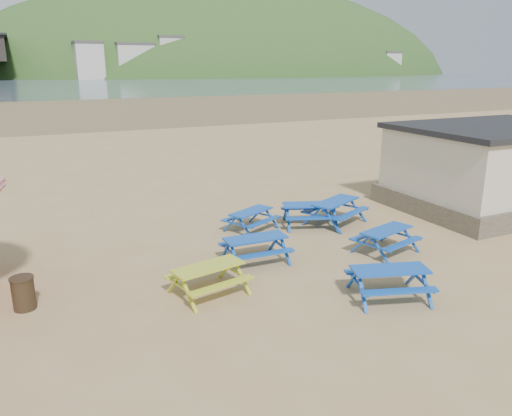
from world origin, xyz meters
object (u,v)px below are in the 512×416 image
picnic_table_yellow (209,280)px  litter_bin (23,293)px  amenity_block (495,166)px  picnic_table_blue_b (310,215)px  picnic_table_blue_a (251,220)px

picnic_table_yellow → litter_bin: bearing=153.5°
amenity_block → litter_bin: bearing=-174.6°
picnic_table_blue_b → amenity_block: size_ratio=0.30×
amenity_block → picnic_table_blue_b: bearing=173.5°
picnic_table_yellow → litter_bin: 4.17m
picnic_table_blue_a → litter_bin: size_ratio=2.58×
picnic_table_blue_a → litter_bin: litter_bin is taller
litter_bin → picnic_table_blue_b: bearing=15.2°
picnic_table_blue_b → picnic_table_yellow: (-4.95, -3.50, -0.02)m
picnic_table_yellow → picnic_table_blue_b: bearing=23.4°
picnic_table_yellow → litter_bin: (-4.04, 1.05, 0.03)m
picnic_table_yellow → amenity_block: bearing=-0.1°
picnic_table_yellow → amenity_block: (12.64, 2.63, 1.21)m
picnic_table_blue_b → litter_bin: litter_bin is taller
picnic_table_yellow → litter_bin: size_ratio=2.55×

